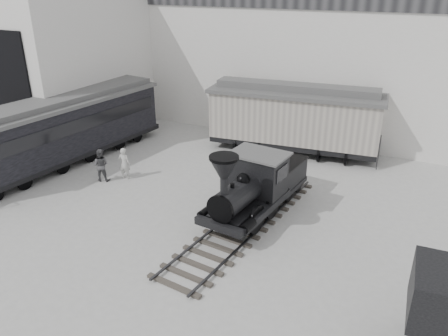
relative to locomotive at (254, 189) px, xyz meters
The scene contains 8 objects.
ground 4.13m from the locomotive, 107.88° to the right, with size 90.00×90.00×0.00m, color #9E9E9B.
north_wall 12.08m from the locomotive, 96.08° to the left, with size 34.00×2.51×11.00m.
west_pavilion 17.19m from the locomotive, 158.32° to the left, with size 7.00×12.11×9.00m.
locomotive is the anchor object (origin of this frame).
boxcar 8.43m from the locomotive, 96.82° to the left, with size 10.35×4.32×4.11m.
passenger_coach 11.91m from the locomotive, behind, with size 4.08×13.43×3.54m.
visitor_a 7.59m from the locomotive, behind, with size 0.63×0.41×1.72m, color #B5B6B1.
visitor_b 8.50m from the locomotive, behind, with size 0.84×0.66×1.73m, color #464648.
Camera 1 is at (7.60, -11.86, 9.74)m, focal length 35.00 mm.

